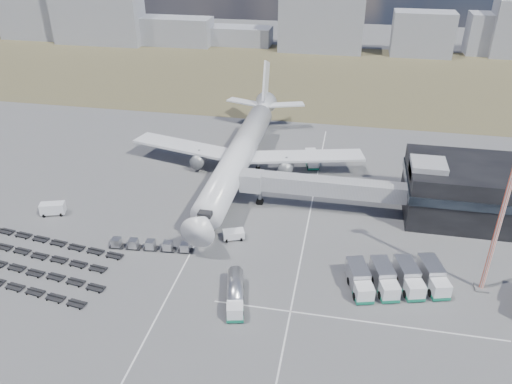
# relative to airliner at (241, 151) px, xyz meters

# --- Properties ---
(ground) EXTENTS (420.00, 420.00, 0.00)m
(ground) POSITION_rel_airliner_xyz_m (0.00, -32.38, -5.29)
(ground) COLOR #565659
(ground) RESTS_ON ground
(grass_strip) EXTENTS (420.00, 90.00, 0.01)m
(grass_strip) POSITION_rel_airliner_xyz_m (0.00, 77.62, -5.29)
(grass_strip) COLOR brown
(grass_strip) RESTS_ON ground
(lane_markings) EXTENTS (47.12, 110.00, 0.01)m
(lane_markings) POSITION_rel_airliner_xyz_m (9.77, -29.38, -5.29)
(lane_markings) COLOR silver
(lane_markings) RESTS_ON ground
(terminal) EXTENTS (30.40, 16.40, 11.00)m
(terminal) POSITION_rel_airliner_xyz_m (47.77, -8.41, -0.04)
(terminal) COLOR black
(terminal) RESTS_ON ground
(jet_bridge) EXTENTS (30.30, 3.80, 7.05)m
(jet_bridge) POSITION_rel_airliner_xyz_m (15.90, -11.95, -0.24)
(jet_bridge) COLOR #939399
(jet_bridge) RESTS_ON ground
(airliner) EXTENTS (51.59, 64.53, 17.62)m
(airliner) POSITION_rel_airliner_xyz_m (0.00, 0.00, 0.00)
(airliner) COLOR white
(airliner) RESTS_ON ground
(skyline) EXTENTS (292.88, 24.51, 25.90)m
(skyline) POSITION_rel_airliner_xyz_m (2.30, 115.97, 4.61)
(skyline) COLOR #9395A0
(skyline) RESTS_ON ground
(fuel_tanker) EXTENTS (4.31, 9.52, 2.98)m
(fuel_tanker) POSITION_rel_airliner_xyz_m (7.96, -39.85, -3.80)
(fuel_tanker) COLOR white
(fuel_tanker) RESTS_ON ground
(pushback_tug) EXTENTS (4.09, 3.19, 1.59)m
(pushback_tug) POSITION_rel_airliner_xyz_m (4.00, -24.38, -4.50)
(pushback_tug) COLOR white
(pushback_tug) RESTS_ON ground
(utility_van) EXTENTS (4.77, 3.26, 2.33)m
(utility_van) POSITION_rel_airliner_xyz_m (-30.63, -23.04, -4.13)
(utility_van) COLOR white
(utility_van) RESTS_ON ground
(catering_truck) EXTENTS (3.87, 6.42, 2.75)m
(catering_truck) POSITION_rel_airliner_xyz_m (14.28, 7.07, -3.88)
(catering_truck) COLOR white
(catering_truck) RESTS_ON ground
(service_trucks_near) EXTENTS (15.29, 10.95, 3.06)m
(service_trucks_near) POSITION_rel_airliner_xyz_m (30.65, -32.03, -3.63)
(service_trucks_near) COLOR white
(service_trucks_near) RESTS_ON ground
(uld_row) EXTENTS (14.13, 2.61, 1.54)m
(uld_row) POSITION_rel_airliner_xyz_m (-8.72, -30.13, -4.37)
(uld_row) COLOR black
(uld_row) RESTS_ON ground
(baggage_dollies) EXTENTS (29.55, 16.37, 0.66)m
(baggage_dollies) POSITION_rel_airliner_xyz_m (-25.94, -37.67, -4.96)
(baggage_dollies) COLOR black
(baggage_dollies) RESTS_ON ground
(floodlight_mast) EXTENTS (2.35, 1.90, 24.65)m
(floodlight_mast) POSITION_rel_airliner_xyz_m (43.17, -30.06, 7.06)
(floodlight_mast) COLOR red
(floodlight_mast) RESTS_ON ground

